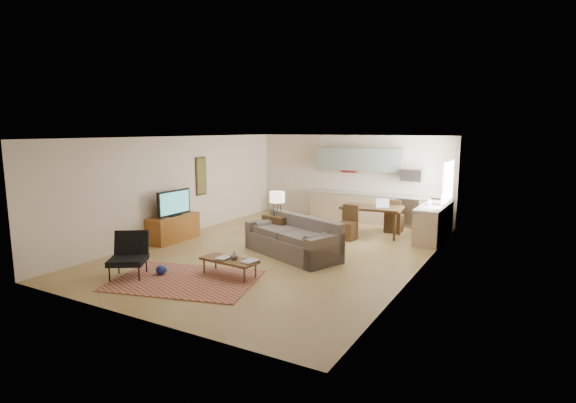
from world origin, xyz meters
The scene contains 25 objects.
room centered at (0.00, 0.00, 1.35)m, with size 9.00×9.00×9.00m.
kitchen_counter_back centered at (0.90, 4.18, 0.46)m, with size 4.26×0.64×0.92m, color tan, non-canonical shape.
kitchen_counter_right centered at (2.93, 3.00, 0.46)m, with size 0.64×2.26×0.92m, color tan, non-canonical shape.
kitchen_range centered at (2.00, 4.18, 0.45)m, with size 0.62×0.62×0.90m, color #A5A8AD.
kitchen_microwave centered at (2.00, 4.20, 1.55)m, with size 0.62×0.40×0.35m, color #A5A8AD.
upper_cabinets centered at (0.30, 4.33, 1.95)m, with size 2.80×0.34×0.70m, color gray.
window_right centered at (3.23, 3.00, 1.55)m, with size 0.02×1.40×1.05m, color white.
wall_art_left centered at (-3.21, 0.90, 1.55)m, with size 0.06×0.42×1.10m, color olive, non-canonical shape.
triptych centered at (-0.10, 4.47, 1.75)m, with size 1.70×0.04×0.50m, color beige, non-canonical shape.
rug centered at (-0.52, -2.83, 0.01)m, with size 2.69×1.86×0.02m, color maroon.
sofa centered at (0.43, -0.27, 0.44)m, with size 2.54×1.10×0.88m, color #5F544D, non-canonical shape.
coffee_table centered at (0.07, -2.19, 0.18)m, with size 1.19×0.47×0.36m, color #54381D, non-canonical shape.
book_a centered at (-0.17, -2.22, 0.37)m, with size 0.25×0.33×0.03m, color maroon.
book_b centered at (0.41, -2.12, 0.37)m, with size 0.29×0.37×0.03m, color navy.
vase centered at (0.17, -2.15, 0.44)m, with size 0.18×0.18×0.16m, color black.
armchair centered at (-1.61, -3.22, 0.44)m, with size 0.77×0.77×0.88m, color black, non-canonical shape.
tv_credenza centered at (-2.95, -0.57, 0.33)m, with size 0.56×1.45×0.67m, color brown, non-canonical shape.
tv centered at (-2.89, -0.57, 1.00)m, with size 0.11×1.12×0.67m, color black, non-canonical shape.
console_table centered at (-0.31, 0.32, 0.39)m, with size 0.66×0.44×0.77m, color #382514, non-canonical shape.
table_lamp centered at (-0.31, 0.32, 1.08)m, with size 0.37×0.37×0.62m, color beige, non-canonical shape.
dining_table centered at (1.37, 2.53, 0.40)m, with size 1.60×0.92×0.81m, color #382514, non-canonical shape.
dining_chair_near centered at (0.95, 1.79, 0.45)m, with size 0.43×0.45×0.91m, color #382514, non-canonical shape.
dining_chair_far centered at (1.78, 3.26, 0.48)m, with size 0.46×0.48×0.96m, color #382514, non-canonical shape.
laptop centered at (1.69, 2.42, 0.94)m, with size 0.34×0.26×0.26m, color #A5A8AD, non-canonical shape.
soap_bottle centered at (2.83, 2.80, 1.02)m, with size 0.10×0.11×0.19m, color beige.
Camera 1 is at (5.29, -9.06, 2.89)m, focal length 28.00 mm.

